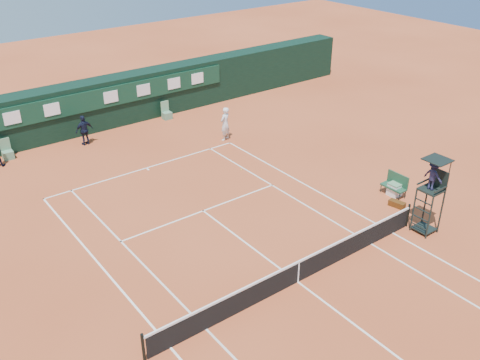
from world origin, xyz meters
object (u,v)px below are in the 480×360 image
Objects in this scene: tennis_net at (298,271)px; cooler at (395,189)px; player_bench at (395,184)px; umpire_chair at (433,181)px; player at (225,124)px.

cooler is at bearing 14.37° from tennis_net.
umpire_chair is at bearing -118.97° from player_bench.
player reaches higher than player_bench.
player_bench is at bearing 14.53° from tennis_net.
player is (-1.10, 13.14, -1.45)m from umpire_chair.
player_bench is 10.65m from player.
umpire_chair reaches higher than tennis_net.
umpire_chair is at bearing -118.59° from cooler.
player_bench reaches higher than cooler.
player is (-2.62, 10.34, 0.68)m from cooler.
player_bench is 0.60× the size of player.
umpire_chair is at bearing -6.05° from tennis_net.
player is (5.56, 12.44, 0.50)m from tennis_net.
player is at bearing 94.76° from umpire_chair.
umpire_chair reaches higher than player_bench.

